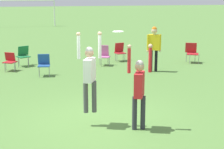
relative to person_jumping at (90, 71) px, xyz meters
The scene contains 12 objects.
ground_plane 1.49m from the person_jumping, 40.19° to the left, with size 120.00×120.00×0.00m, color #56843D.
person_jumping is the anchor object (origin of this frame).
person_defending 1.28m from the person_jumping, 22.26° to the right, with size 0.62×0.51×2.14m.
frisbee 1.24m from the person_jumping, 28.58° to the right, with size 0.25×0.25×0.02m.
camping_chair_0 8.20m from the person_jumping, 104.53° to the left, with size 0.68×0.74×0.88m.
camping_chair_1 9.28m from the person_jumping, 52.18° to the left, with size 0.68×0.74×0.91m.
camping_chair_2 7.63m from the person_jumping, 78.27° to the left, with size 0.58×0.64×0.90m.
camping_chair_3 6.00m from the person_jumping, 101.13° to the left, with size 0.50×0.54×0.86m.
camping_chair_4 8.65m from the person_jumping, 73.66° to the left, with size 0.54×0.59×0.86m.
camping_chair_5 7.52m from the person_jumping, 110.05° to the left, with size 0.62×0.68×0.76m.
person_spectator_near 6.67m from the person_jumping, 59.72° to the left, with size 0.63×0.38×1.88m.
soccer_goal 25.48m from the person_jumping, 98.24° to the left, with size 7.10×0.10×2.35m.
Camera 1 is at (-1.34, -9.24, 3.47)m, focal length 60.00 mm.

